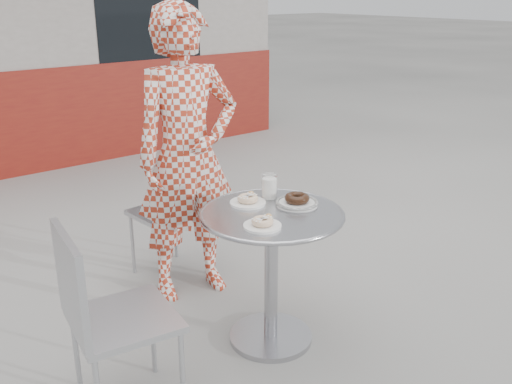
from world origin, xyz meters
TOP-DOWN VIEW (x-y plane):
  - ground at (0.00, 0.00)m, footprint 60.00×60.00m
  - bistro_table at (0.03, -0.01)m, footprint 0.70×0.70m
  - chair_far at (0.01, 0.93)m, footprint 0.42×0.42m
  - chair_left at (-0.78, -0.02)m, footprint 0.46×0.46m
  - seated_person at (0.01, 0.69)m, footprint 0.66×0.49m
  - plate_far at (0.01, 0.15)m, footprint 0.18×0.18m
  - plate_near at (-0.11, -0.12)m, footprint 0.17×0.17m
  - plate_checker at (0.19, -0.01)m, footprint 0.21×0.21m
  - milk_cup at (0.15, 0.15)m, footprint 0.08×0.08m

SIDE VIEW (x-z plane):
  - ground at x=0.00m, z-range 0.00..0.00m
  - chair_far at x=0.01m, z-range -0.16..0.66m
  - chair_left at x=-0.78m, z-range -0.16..0.69m
  - bistro_table at x=0.03m, z-range 0.18..0.89m
  - plate_checker at x=0.19m, z-range 0.70..0.75m
  - plate_near at x=-0.11m, z-range 0.70..0.75m
  - plate_far at x=0.01m, z-range 0.70..0.75m
  - milk_cup at x=0.15m, z-range 0.70..0.83m
  - seated_person at x=0.01m, z-range 0.00..1.66m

